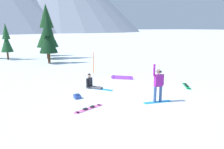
{
  "coord_description": "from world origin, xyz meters",
  "views": [
    {
      "loc": [
        -6.15,
        -9.67,
        3.83
      ],
      "look_at": [
        0.02,
        2.24,
        1.0
      ],
      "focal_mm": 35.67,
      "sensor_mm": 36.0,
      "label": 1
    }
  ],
  "objects_px": {
    "loose_snowboard_far_spare": "(187,86)",
    "loose_snowboard_near_right": "(122,77)",
    "pine_tree_young": "(6,40)",
    "trail_marker_pole": "(93,63)",
    "loose_snowboard_near_left": "(89,108)",
    "pine_tree_short": "(48,37)",
    "pine_tree_slender": "(47,38)",
    "snowboarder_foreground": "(158,84)",
    "backpack_blue": "(77,96)",
    "snowboarder_midground": "(92,83)",
    "pine_tree_tall": "(47,29)"
  },
  "relations": [
    {
      "from": "trail_marker_pole",
      "to": "pine_tree_tall",
      "type": "height_order",
      "value": "pine_tree_tall"
    },
    {
      "from": "pine_tree_slender",
      "to": "pine_tree_young",
      "type": "relative_size",
      "value": 1.01
    },
    {
      "from": "snowboarder_foreground",
      "to": "pine_tree_young",
      "type": "xyz_separation_m",
      "value": [
        -6.1,
        20.92,
        1.42
      ]
    },
    {
      "from": "backpack_blue",
      "to": "trail_marker_pole",
      "type": "height_order",
      "value": "trail_marker_pole"
    },
    {
      "from": "pine_tree_tall",
      "to": "backpack_blue",
      "type": "bearing_deg",
      "value": -96.64
    },
    {
      "from": "pine_tree_tall",
      "to": "pine_tree_slender",
      "type": "bearing_deg",
      "value": 78.9
    },
    {
      "from": "backpack_blue",
      "to": "trail_marker_pole",
      "type": "distance_m",
      "value": 6.9
    },
    {
      "from": "snowboarder_foreground",
      "to": "trail_marker_pole",
      "type": "xyz_separation_m",
      "value": [
        -0.07,
        8.48,
        -0.05
      ]
    },
    {
      "from": "snowboarder_foreground",
      "to": "loose_snowboard_far_spare",
      "type": "distance_m",
      "value": 4.26
    },
    {
      "from": "pine_tree_young",
      "to": "loose_snowboard_near_right",
      "type": "bearing_deg",
      "value": -65.34
    },
    {
      "from": "snowboarder_foreground",
      "to": "pine_tree_tall",
      "type": "bearing_deg",
      "value": 94.49
    },
    {
      "from": "loose_snowboard_near_right",
      "to": "pine_tree_slender",
      "type": "distance_m",
      "value": 17.46
    },
    {
      "from": "backpack_blue",
      "to": "pine_tree_young",
      "type": "xyz_separation_m",
      "value": [
        -2.57,
        18.36,
        2.27
      ]
    },
    {
      "from": "loose_snowboard_near_right",
      "to": "pine_tree_slender",
      "type": "height_order",
      "value": "pine_tree_slender"
    },
    {
      "from": "loose_snowboard_far_spare",
      "to": "pine_tree_young",
      "type": "height_order",
      "value": "pine_tree_young"
    },
    {
      "from": "snowboarder_midground",
      "to": "pine_tree_short",
      "type": "relative_size",
      "value": 0.3
    },
    {
      "from": "pine_tree_tall",
      "to": "pine_tree_short",
      "type": "bearing_deg",
      "value": -100.39
    },
    {
      "from": "pine_tree_young",
      "to": "loose_snowboard_far_spare",
      "type": "bearing_deg",
      "value": -62.78
    },
    {
      "from": "snowboarder_foreground",
      "to": "pine_tree_young",
      "type": "bearing_deg",
      "value": 106.25
    },
    {
      "from": "loose_snowboard_near_left",
      "to": "pine_tree_young",
      "type": "bearing_deg",
      "value": 97.17
    },
    {
      "from": "loose_snowboard_far_spare",
      "to": "loose_snowboard_near_right",
      "type": "height_order",
      "value": "loose_snowboard_near_right"
    },
    {
      "from": "snowboarder_foreground",
      "to": "pine_tree_tall",
      "type": "xyz_separation_m",
      "value": [
        -1.54,
        19.62,
        2.69
      ]
    },
    {
      "from": "trail_marker_pole",
      "to": "pine_tree_young",
      "type": "distance_m",
      "value": 13.9
    },
    {
      "from": "snowboarder_foreground",
      "to": "loose_snowboard_far_spare",
      "type": "relative_size",
      "value": 1.27
    },
    {
      "from": "trail_marker_pole",
      "to": "pine_tree_young",
      "type": "bearing_deg",
      "value": 115.86
    },
    {
      "from": "snowboarder_foreground",
      "to": "backpack_blue",
      "type": "xyz_separation_m",
      "value": [
        -3.53,
        2.57,
        -0.85
      ]
    },
    {
      "from": "snowboarder_midground",
      "to": "loose_snowboard_near_left",
      "type": "relative_size",
      "value": 0.92
    },
    {
      "from": "loose_snowboard_near_left",
      "to": "pine_tree_short",
      "type": "bearing_deg",
      "value": 85.02
    },
    {
      "from": "pine_tree_slender",
      "to": "trail_marker_pole",
      "type": "bearing_deg",
      "value": -86.45
    },
    {
      "from": "trail_marker_pole",
      "to": "pine_tree_slender",
      "type": "distance_m",
      "value": 14.27
    },
    {
      "from": "loose_snowboard_near_left",
      "to": "pine_tree_short",
      "type": "relative_size",
      "value": 0.33
    },
    {
      "from": "loose_snowboard_far_spare",
      "to": "pine_tree_young",
      "type": "bearing_deg",
      "value": 117.22
    },
    {
      "from": "snowboarder_foreground",
      "to": "trail_marker_pole",
      "type": "distance_m",
      "value": 8.48
    },
    {
      "from": "snowboarder_midground",
      "to": "pine_tree_tall",
      "type": "relative_size",
      "value": 0.24
    },
    {
      "from": "loose_snowboard_far_spare",
      "to": "backpack_blue",
      "type": "distance_m",
      "value": 7.38
    },
    {
      "from": "trail_marker_pole",
      "to": "pine_tree_young",
      "type": "relative_size",
      "value": 0.42
    },
    {
      "from": "loose_snowboard_far_spare",
      "to": "pine_tree_short",
      "type": "relative_size",
      "value": 0.3
    },
    {
      "from": "snowboarder_foreground",
      "to": "pine_tree_slender",
      "type": "relative_size",
      "value": 0.46
    },
    {
      "from": "pine_tree_tall",
      "to": "pine_tree_short",
      "type": "relative_size",
      "value": 1.27
    },
    {
      "from": "loose_snowboard_near_left",
      "to": "loose_snowboard_far_spare",
      "type": "xyz_separation_m",
      "value": [
        7.36,
        0.94,
        -0.0
      ]
    },
    {
      "from": "pine_tree_tall",
      "to": "pine_tree_young",
      "type": "bearing_deg",
      "value": 164.04
    },
    {
      "from": "loose_snowboard_near_left",
      "to": "trail_marker_pole",
      "type": "bearing_deg",
      "value": 65.74
    },
    {
      "from": "pine_tree_slender",
      "to": "backpack_blue",
      "type": "bearing_deg",
      "value": -97.32
    },
    {
      "from": "loose_snowboard_far_spare",
      "to": "pine_tree_young",
      "type": "distance_m",
      "value": 21.77
    },
    {
      "from": "pine_tree_slender",
      "to": "snowboarder_foreground",
      "type": "bearing_deg",
      "value": -87.6
    },
    {
      "from": "snowboarder_midground",
      "to": "pine_tree_short",
      "type": "distance_m",
      "value": 11.85
    },
    {
      "from": "pine_tree_young",
      "to": "loose_snowboard_near_left",
      "type": "bearing_deg",
      "value": -82.83
    },
    {
      "from": "pine_tree_young",
      "to": "pine_tree_short",
      "type": "relative_size",
      "value": 0.83
    },
    {
      "from": "pine_tree_short",
      "to": "pine_tree_slender",
      "type": "bearing_deg",
      "value": 79.3
    },
    {
      "from": "loose_snowboard_near_right",
      "to": "pine_tree_slender",
      "type": "relative_size",
      "value": 0.31
    }
  ]
}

